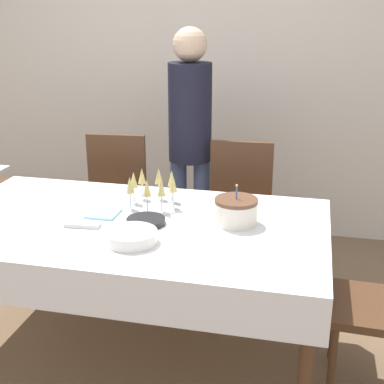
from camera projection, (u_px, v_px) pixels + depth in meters
name	position (u px, v px, depth m)	size (l,w,h in m)	color
ground_plane	(137.00, 352.00, 2.88)	(12.00, 12.00, 0.00)	brown
wall_back	(207.00, 62.00, 4.13)	(8.00, 0.05, 2.70)	silver
dining_table	(132.00, 240.00, 2.66)	(1.91, 1.07, 0.76)	white
dining_chair_far_left	(114.00, 201.00, 3.58)	(0.45, 0.45, 0.96)	#51331E
dining_chair_far_right	(239.00, 212.00, 3.40)	(0.45, 0.45, 0.96)	#51331E
birthday_cake	(236.00, 211.00, 2.58)	(0.21, 0.21, 0.20)	silver
champagne_tray	(152.00, 190.00, 2.79)	(0.32, 0.32, 0.18)	silver
plate_stack_main	(132.00, 237.00, 2.38)	(0.23, 0.23, 0.06)	silver
plate_stack_dessert	(146.00, 221.00, 2.59)	(0.19, 0.19, 0.03)	black
cake_knife	(242.00, 240.00, 2.41)	(0.30, 0.05, 0.00)	silver
fork_pile	(82.00, 225.00, 2.56)	(0.17, 0.07, 0.02)	silver
napkin_pile	(103.00, 214.00, 2.70)	(0.15, 0.15, 0.01)	#8CC6E0
person_standing	(190.00, 131.00, 3.48)	(0.28, 0.28, 1.64)	#3F4C72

